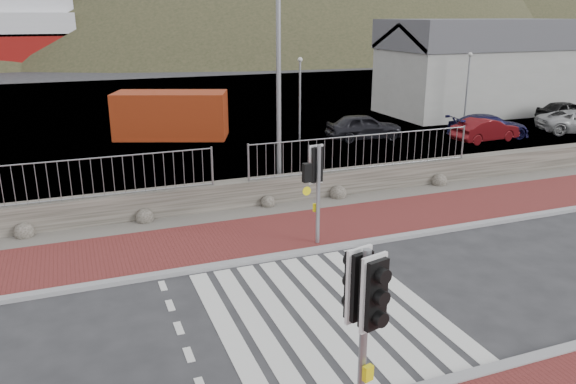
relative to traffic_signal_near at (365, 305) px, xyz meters
name	(u,v)px	position (x,y,z in m)	size (l,w,h in m)	color
ground	(323,313)	(0.99, 3.47, -2.19)	(220.00, 220.00, 0.00)	#28282B
sidewalk_far	(257,237)	(0.99, 7.97, -2.15)	(40.00, 3.00, 0.08)	maroon
kerb_far	(275,257)	(0.99, 6.47, -2.14)	(40.00, 0.25, 0.12)	gray
zebra_crossing	(323,313)	(0.99, 3.47, -2.18)	(4.62, 5.60, 0.01)	silver
gravel_strip	(237,215)	(0.99, 9.97, -2.16)	(40.00, 1.50, 0.06)	#59544C
stone_wall	(230,195)	(0.99, 10.77, -1.74)	(40.00, 0.60, 0.90)	#444038
railing	(230,155)	(0.99, 10.62, -0.37)	(18.07, 0.07, 1.22)	gray
quay	(146,111)	(0.99, 31.37, -2.19)	(120.00, 40.00, 0.50)	#4C4C4F
water	(106,67)	(0.99, 66.37, -2.19)	(220.00, 50.00, 0.05)	#3F4C54
harbor_building	(479,66)	(20.99, 23.37, 0.74)	(12.20, 6.20, 5.80)	#9E9E99
hills_backdrop	(148,186)	(7.74, 91.37, -25.24)	(254.00, 90.00, 100.00)	#2E301D
traffic_signal_near	(365,305)	(0.00, 0.00, 0.00)	(0.48, 0.36, 3.04)	gray
traffic_signal_far	(317,174)	(2.35, 6.90, -0.14)	(0.69, 0.29, 2.83)	gray
streetlight	(282,45)	(3.15, 11.62, 2.94)	(1.88, 0.78, 9.11)	gray
shipping_container	(171,115)	(1.19, 22.59, -1.02)	(5.60, 2.33, 2.33)	maroon
car_a	(364,127)	(10.19, 18.57, -1.53)	(1.55, 3.84, 1.31)	black
car_b	(485,130)	(15.65, 16.00, -1.60)	(1.24, 3.56, 1.17)	#5C0D11
car_c	(488,126)	(16.26, 16.51, -1.57)	(1.72, 4.23, 1.23)	#131238
car_e	(566,111)	(23.89, 18.80, -1.59)	(1.41, 3.50, 1.19)	black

